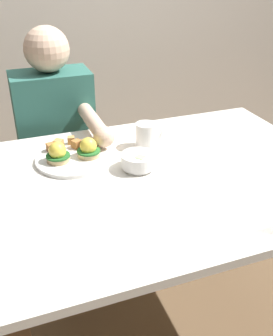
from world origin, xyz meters
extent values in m
plane|color=brown|center=(0.00, 0.00, 0.00)|extent=(6.00, 6.00, 0.00)
cube|color=white|center=(0.00, 0.00, 0.73)|extent=(1.20, 0.90, 0.03)
cube|color=#B23838|center=(0.00, -0.40, 0.74)|extent=(1.20, 0.06, 0.00)
cube|color=#B23838|center=(0.00, 0.40, 0.74)|extent=(1.20, 0.06, 0.00)
cube|color=brown|center=(-0.55, 0.40, 0.36)|extent=(0.06, 0.06, 0.71)
cube|color=brown|center=(0.55, 0.40, 0.36)|extent=(0.06, 0.06, 0.71)
cylinder|color=white|center=(-0.28, 0.20, 0.75)|extent=(0.27, 0.27, 0.01)
cylinder|color=tan|center=(-0.34, 0.19, 0.76)|extent=(0.08, 0.08, 0.02)
cylinder|color=#236028|center=(-0.34, 0.19, 0.78)|extent=(0.08, 0.08, 0.01)
sphere|color=yellow|center=(-0.34, 0.19, 0.79)|extent=(0.06, 0.06, 0.06)
cylinder|color=tan|center=(-0.23, 0.19, 0.76)|extent=(0.08, 0.08, 0.02)
cylinder|color=#286B2D|center=(-0.23, 0.19, 0.78)|extent=(0.08, 0.08, 0.01)
sphere|color=yellow|center=(-0.23, 0.19, 0.79)|extent=(0.06, 0.06, 0.06)
cube|color=#AD7038|center=(-0.25, 0.27, 0.77)|extent=(0.04, 0.04, 0.03)
cube|color=#AD7038|center=(-0.35, 0.28, 0.77)|extent=(0.03, 0.03, 0.03)
cube|color=tan|center=(-0.31, 0.30, 0.77)|extent=(0.04, 0.04, 0.03)
cube|color=tan|center=(-0.26, 0.31, 0.77)|extent=(0.03, 0.03, 0.03)
cube|color=#AD7038|center=(-0.19, 0.25, 0.77)|extent=(0.04, 0.04, 0.03)
cube|color=#B77A42|center=(-0.23, 0.25, 0.77)|extent=(0.03, 0.03, 0.03)
cylinder|color=white|center=(-0.08, 0.06, 0.74)|extent=(0.10, 0.10, 0.01)
cylinder|color=white|center=(-0.08, 0.06, 0.77)|extent=(0.12, 0.12, 0.04)
cube|color=#B7E093|center=(-0.06, 0.05, 0.77)|extent=(0.03, 0.03, 0.02)
cube|color=#F4DB66|center=(-0.05, 0.06, 0.77)|extent=(0.04, 0.04, 0.03)
cube|color=#EA6B70|center=(-0.07, 0.06, 0.77)|extent=(0.03, 0.03, 0.02)
cube|color=#EA6B70|center=(-0.06, 0.05, 0.78)|extent=(0.03, 0.03, 0.02)
cube|color=#B7E093|center=(-0.06, 0.05, 0.78)|extent=(0.03, 0.03, 0.02)
cube|color=#B7E093|center=(-0.08, 0.04, 0.78)|extent=(0.04, 0.04, 0.03)
cube|color=#F4A85B|center=(-0.06, 0.05, 0.78)|extent=(0.03, 0.03, 0.02)
cylinder|color=white|center=(0.01, 0.21, 0.79)|extent=(0.08, 0.08, 0.09)
cylinder|color=black|center=(0.01, 0.21, 0.83)|extent=(0.07, 0.07, 0.01)
torus|color=white|center=(0.05, 0.21, 0.79)|extent=(0.06, 0.02, 0.06)
cylinder|color=#33333D|center=(-0.37, 0.53, 0.23)|extent=(0.11, 0.11, 0.45)
cylinder|color=#33333D|center=(-0.19, 0.53, 0.23)|extent=(0.11, 0.11, 0.45)
cube|color=#2D665B|center=(-0.28, 0.63, 0.70)|extent=(0.34, 0.20, 0.50)
sphere|color=beige|center=(-0.28, 0.63, 1.04)|extent=(0.19, 0.19, 0.19)
cylinder|color=beige|center=(-0.16, 0.38, 0.80)|extent=(0.06, 0.30, 0.06)
sphere|color=beige|center=(-0.16, 0.23, 0.80)|extent=(0.08, 0.08, 0.08)
camera|label=1|loc=(-0.50, -1.04, 1.40)|focal=41.55mm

